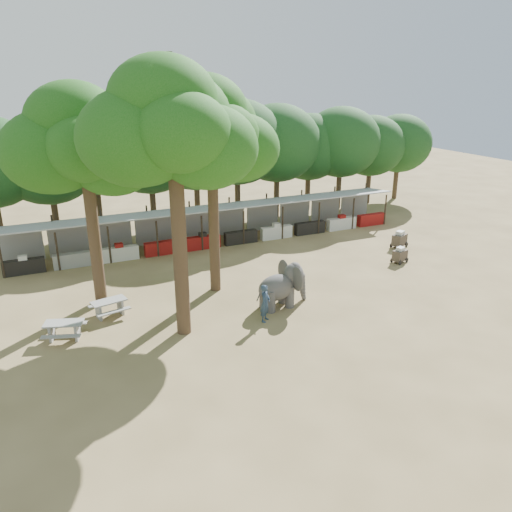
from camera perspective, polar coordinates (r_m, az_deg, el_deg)
name	(u,v)px	position (r m, az deg, el deg)	size (l,w,h in m)	color
ground	(319,325)	(24.08, 7.16, -7.85)	(100.00, 100.00, 0.00)	brown
vendor_stalls	(217,226)	(35.29, -4.46, 3.42)	(28.00, 2.99, 2.80)	#94969B
yard_tree_left	(80,142)	(25.49, -19.49, 12.16)	(7.10, 6.90, 11.02)	#332316
yard_tree_center	(169,127)	(20.99, -9.96, 14.32)	(7.10, 6.90, 12.04)	#332316
yard_tree_back	(207,131)	(25.73, -5.60, 13.99)	(7.10, 6.90, 11.36)	#332316
backdrop_trees	(192,154)	(39.16, -7.28, 11.45)	(46.46, 5.95, 8.33)	#332316
elephant	(283,285)	(25.41, 3.07, -3.38)	(2.96, 2.24, 2.23)	#3F3C3C
handler	(265,303)	(23.89, 1.06, -5.41)	(0.67, 0.45, 1.87)	#26384C
picnic_table_near	(64,328)	(24.04, -21.07, -7.70)	(2.07, 1.97, 0.84)	gray
picnic_table_far	(109,306)	(25.57, -16.42, -5.48)	(1.93, 1.80, 0.83)	gray
cart_front	(400,255)	(32.81, 16.12, 0.13)	(1.18, 0.95, 1.01)	#382D25
cart_back	(400,239)	(35.71, 16.08, 1.86)	(1.39, 1.18, 1.16)	#382D25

